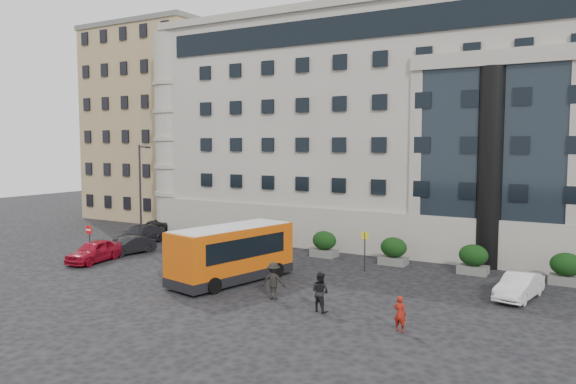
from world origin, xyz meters
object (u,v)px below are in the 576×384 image
at_px(minibus, 232,251).
at_px(parked_car_c, 140,235).
at_px(hedge_a, 264,238).
at_px(parked_car_a, 94,251).
at_px(pedestrian_b, 320,292).
at_px(hedge_e, 566,269).
at_px(hedge_b, 324,244).
at_px(hedge_d, 473,259).
at_px(street_lamp, 141,193).
at_px(white_taxi, 519,286).
at_px(bus_stop_sign, 365,244).
at_px(parked_car_d, 168,222).
at_px(no_entry_sign, 89,235).
at_px(pedestrian_c, 274,281).
at_px(red_truck, 192,212).
at_px(pedestrian_a, 400,314).
at_px(hedge_c, 394,251).
at_px(parked_car_b, 130,245).

bearing_deg(minibus, parked_car_c, 167.42).
bearing_deg(hedge_a, parked_car_a, -127.73).
xyz_separation_m(parked_car_a, pedestrian_b, (18.52, -2.15, 0.22)).
distance_m(hedge_e, parked_car_c, 30.80).
distance_m(parked_car_c, pedestrian_b, 22.57).
height_order(hedge_b, hedge_d, same).
xyz_separation_m(street_lamp, parked_car_c, (-1.89, 1.60, -3.61)).
distance_m(hedge_e, white_taxi, 4.94).
height_order(bus_stop_sign, white_taxi, bus_stop_sign).
xyz_separation_m(parked_car_d, white_taxi, (31.94, -8.07, -0.04)).
distance_m(no_entry_sign, pedestrian_c, 17.11).
height_order(bus_stop_sign, minibus, minibus).
bearing_deg(parked_car_d, red_truck, 72.26).
distance_m(parked_car_a, pedestrian_a, 23.01).
relative_size(minibus, white_taxi, 2.00).
distance_m(hedge_c, no_entry_sign, 21.33).
xyz_separation_m(white_taxi, pedestrian_b, (-7.92, -7.27, 0.29)).
bearing_deg(bus_stop_sign, parked_car_d, 164.37).
relative_size(street_lamp, bus_stop_sign, 3.17).
relative_size(parked_car_c, pedestrian_a, 3.32).
bearing_deg(no_entry_sign, pedestrian_b, -8.53).
relative_size(hedge_a, minibus, 0.22).
relative_size(minibus, pedestrian_a, 5.22).
bearing_deg(pedestrian_c, hedge_e, -154.62).
relative_size(parked_car_a, pedestrian_b, 2.28).
height_order(parked_car_c, pedestrian_c, pedestrian_c).
xyz_separation_m(hedge_c, parked_car_c, (-20.23, -3.20, -0.17)).
relative_size(no_entry_sign, pedestrian_b, 1.20).
relative_size(hedge_c, pedestrian_a, 1.17).
bearing_deg(parked_car_b, parked_car_a, -80.28).
distance_m(hedge_a, hedge_b, 5.20).
height_order(no_entry_sign, pedestrian_c, no_entry_sign).
height_order(hedge_e, parked_car_d, hedge_e).
height_order(hedge_b, bus_stop_sign, bus_stop_sign).
xyz_separation_m(parked_car_a, pedestrian_a, (22.82, -2.98, 0.04)).
relative_size(hedge_e, no_entry_sign, 0.79).
bearing_deg(minibus, bus_stop_sign, 60.09).
distance_m(red_truck, pedestrian_a, 33.74).
bearing_deg(hedge_e, parked_car_a, -161.09).
height_order(red_truck, parked_car_b, red_truck).
relative_size(red_truck, pedestrian_a, 3.40).
distance_m(hedge_b, hedge_e, 15.60).
bearing_deg(hedge_a, white_taxi, -13.57).
xyz_separation_m(red_truck, parked_car_d, (-0.47, -2.87, -0.72)).
bearing_deg(hedge_b, parked_car_b, -153.03).
xyz_separation_m(no_entry_sign, white_taxi, (27.94, 4.27, -0.97)).
distance_m(red_truck, parked_car_c, 9.96).
relative_size(hedge_e, parked_car_c, 0.35).
height_order(hedge_d, bus_stop_sign, bus_stop_sign).
xyz_separation_m(no_entry_sign, parked_car_b, (1.50, 2.38, -1.02)).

